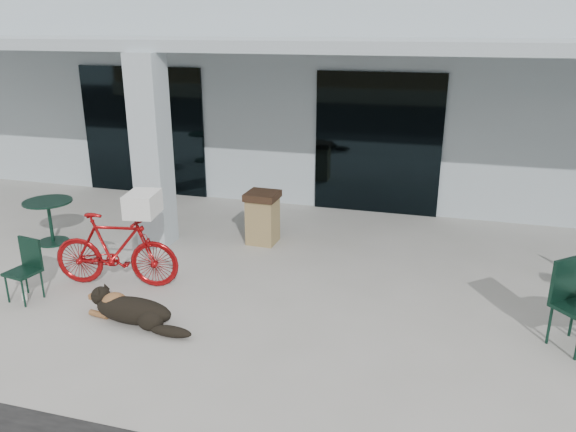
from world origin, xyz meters
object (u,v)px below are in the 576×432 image
(bicycle, at_px, (116,250))
(dog, at_px, (134,309))
(cafe_table_near, at_px, (50,222))
(trash_receptacle, at_px, (263,218))
(cafe_chair_near, at_px, (22,271))

(bicycle, xyz_separation_m, dog, (0.78, -0.91, -0.34))
(cafe_table_near, distance_m, trash_receptacle, 3.57)
(trash_receptacle, bearing_deg, cafe_table_near, -163.74)
(bicycle, height_order, cafe_chair_near, bicycle)
(dog, distance_m, cafe_chair_near, 1.75)
(cafe_table_near, height_order, cafe_chair_near, cafe_chair_near)
(cafe_chair_near, bearing_deg, cafe_table_near, 128.43)
(bicycle, distance_m, cafe_chair_near, 1.21)
(dog, bearing_deg, cafe_table_near, 152.87)
(cafe_chair_near, bearing_deg, trash_receptacle, 60.03)
(bicycle, xyz_separation_m, trash_receptacle, (1.45, 2.13, -0.09))
(bicycle, relative_size, cafe_table_near, 2.24)
(bicycle, height_order, cafe_table_near, bicycle)
(cafe_chair_near, bearing_deg, bicycle, 48.24)
(bicycle, distance_m, dog, 1.25)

